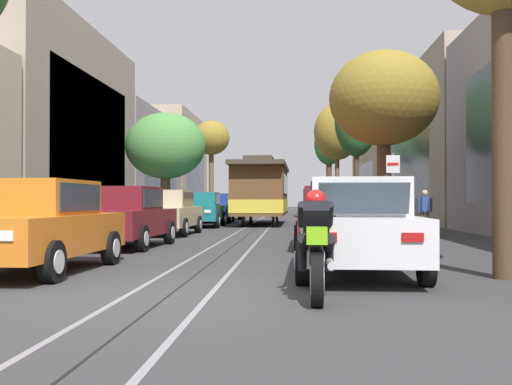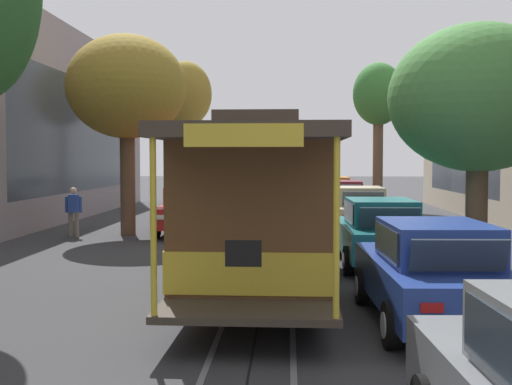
{
  "view_description": "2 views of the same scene",
  "coord_description": "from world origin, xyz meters",
  "px_view_note": "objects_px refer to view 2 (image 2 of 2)",
  "views": [
    {
      "loc": [
        1.61,
        -8.0,
        1.23
      ],
      "look_at": [
        -0.75,
        31.01,
        1.7
      ],
      "focal_mm": 43.65,
      "sensor_mm": 36.0,
      "label": 1
    },
    {
      "loc": [
        -0.46,
        35.66,
        2.55
      ],
      "look_at": [
        0.75,
        11.34,
        1.25
      ],
      "focal_mm": 45.57,
      "sensor_mm": 36.0,
      "label": 2
    }
  ],
  "objects_px": {
    "parked_car_maroon_second_right": "(216,199)",
    "street_tree_kerb_left_second": "(478,99)",
    "parked_car_orange_near_left": "(334,192)",
    "street_tree_kerb_right_second": "(127,88)",
    "parked_car_teal_fourth_left": "(380,232)",
    "parked_car_red_mid_right": "(190,210)",
    "pedestrian_on_right_pavement": "(74,209)",
    "parked_car_blue_fifth_left": "(434,273)",
    "parked_car_white_near_right": "(228,192)",
    "cable_car_trolley": "(264,204)",
    "street_tree_kerb_right_near": "(185,96)",
    "motorcycle_with_rider": "(246,192)",
    "street_sign_post": "(173,182)",
    "parked_car_beige_mid_left": "(359,210)",
    "street_tree_kerb_left_near": "(378,98)",
    "parked_car_maroon_second_left": "(343,199)",
    "fire_hydrant": "(385,211)"
  },
  "relations": [
    {
      "from": "parked_car_orange_near_left",
      "to": "street_tree_kerb_right_near",
      "type": "distance_m",
      "value": 9.18
    },
    {
      "from": "parked_car_orange_near_left",
      "to": "street_tree_kerb_left_second",
      "type": "bearing_deg",
      "value": 95.2
    },
    {
      "from": "street_sign_post",
      "to": "parked_car_blue_fifth_left",
      "type": "bearing_deg",
      "value": 112.68
    },
    {
      "from": "street_tree_kerb_right_second",
      "to": "cable_car_trolley",
      "type": "distance_m",
      "value": 10.39
    },
    {
      "from": "parked_car_teal_fourth_left",
      "to": "street_tree_kerb_left_near",
      "type": "distance_m",
      "value": 17.94
    },
    {
      "from": "street_tree_kerb_right_near",
      "to": "cable_car_trolley",
      "type": "xyz_separation_m",
      "value": [
        -4.91,
        21.16,
        -4.11
      ]
    },
    {
      "from": "parked_car_red_mid_right",
      "to": "street_sign_post",
      "type": "relative_size",
      "value": 1.74
    },
    {
      "from": "parked_car_maroon_second_left",
      "to": "parked_car_blue_fifth_left",
      "type": "bearing_deg",
      "value": 89.61
    },
    {
      "from": "street_tree_kerb_left_near",
      "to": "street_sign_post",
      "type": "bearing_deg",
      "value": 32.63
    },
    {
      "from": "parked_car_teal_fourth_left",
      "to": "parked_car_red_mid_right",
      "type": "distance_m",
      "value": 8.35
    },
    {
      "from": "parked_car_orange_near_left",
      "to": "street_tree_kerb_right_second",
      "type": "height_order",
      "value": "street_tree_kerb_right_second"
    },
    {
      "from": "parked_car_orange_near_left",
      "to": "motorcycle_with_rider",
      "type": "distance_m",
      "value": 5.32
    },
    {
      "from": "street_tree_kerb_left_near",
      "to": "motorcycle_with_rider",
      "type": "xyz_separation_m",
      "value": [
        6.8,
        -3.23,
        -4.87
      ]
    },
    {
      "from": "parked_car_blue_fifth_left",
      "to": "cable_car_trolley",
      "type": "relative_size",
      "value": 0.48
    },
    {
      "from": "pedestrian_on_right_pavement",
      "to": "fire_hydrant",
      "type": "xyz_separation_m",
      "value": [
        -10.75,
        -5.53,
        -0.48
      ]
    },
    {
      "from": "parked_car_red_mid_right",
      "to": "parked_car_orange_near_left",
      "type": "bearing_deg",
      "value": -115.98
    },
    {
      "from": "parked_car_white_near_right",
      "to": "cable_car_trolley",
      "type": "height_order",
      "value": "cable_car_trolley"
    },
    {
      "from": "street_tree_kerb_left_second",
      "to": "parked_car_teal_fourth_left",
      "type": "bearing_deg",
      "value": -31.75
    },
    {
      "from": "parked_car_orange_near_left",
      "to": "parked_car_red_mid_right",
      "type": "bearing_deg",
      "value": 64.02
    },
    {
      "from": "street_tree_kerb_right_second",
      "to": "parked_car_orange_near_left",
      "type": "bearing_deg",
      "value": -122.3
    },
    {
      "from": "parked_car_blue_fifth_left",
      "to": "street_sign_post",
      "type": "relative_size",
      "value": 1.76
    },
    {
      "from": "parked_car_maroon_second_left",
      "to": "parked_car_teal_fourth_left",
      "type": "bearing_deg",
      "value": 89.18
    },
    {
      "from": "parked_car_red_mid_right",
      "to": "parked_car_blue_fifth_left",
      "type": "bearing_deg",
      "value": 115.19
    },
    {
      "from": "street_tree_kerb_left_near",
      "to": "parked_car_beige_mid_left",
      "type": "bearing_deg",
      "value": 79.05
    },
    {
      "from": "parked_car_blue_fifth_left",
      "to": "street_tree_kerb_right_second",
      "type": "xyz_separation_m",
      "value": [
        7.52,
        -11.24,
        4.03
      ]
    },
    {
      "from": "fire_hydrant",
      "to": "cable_car_trolley",
      "type": "bearing_deg",
      "value": 72.22
    },
    {
      "from": "street_tree_kerb_left_second",
      "to": "street_sign_post",
      "type": "xyz_separation_m",
      "value": [
        8.83,
        -12.44,
        -2.23
      ]
    },
    {
      "from": "street_tree_kerb_left_near",
      "to": "parked_car_maroon_second_right",
      "type": "bearing_deg",
      "value": 33.97
    },
    {
      "from": "parked_car_blue_fifth_left",
      "to": "pedestrian_on_right_pavement",
      "type": "height_order",
      "value": "pedestrian_on_right_pavement"
    },
    {
      "from": "parked_car_white_near_right",
      "to": "street_tree_kerb_right_second",
      "type": "height_order",
      "value": "street_tree_kerb_right_second"
    },
    {
      "from": "parked_car_maroon_second_right",
      "to": "street_tree_kerb_left_second",
      "type": "bearing_deg",
      "value": 118.36
    },
    {
      "from": "street_tree_kerb_right_near",
      "to": "cable_car_trolley",
      "type": "distance_m",
      "value": 22.11
    },
    {
      "from": "street_tree_kerb_left_second",
      "to": "street_tree_kerb_right_near",
      "type": "relative_size",
      "value": 0.72
    },
    {
      "from": "parked_car_beige_mid_left",
      "to": "street_tree_kerb_left_second",
      "type": "height_order",
      "value": "street_tree_kerb_left_second"
    },
    {
      "from": "street_tree_kerb_right_second",
      "to": "fire_hydrant",
      "type": "bearing_deg",
      "value": -152.22
    },
    {
      "from": "parked_car_teal_fourth_left",
      "to": "pedestrian_on_right_pavement",
      "type": "height_order",
      "value": "pedestrian_on_right_pavement"
    },
    {
      "from": "parked_car_maroon_second_left",
      "to": "street_sign_post",
      "type": "height_order",
      "value": "street_sign_post"
    },
    {
      "from": "parked_car_maroon_second_right",
      "to": "fire_hydrant",
      "type": "height_order",
      "value": "parked_car_maroon_second_right"
    },
    {
      "from": "parked_car_orange_near_left",
      "to": "parked_car_blue_fifth_left",
      "type": "relative_size",
      "value": 1.0
    },
    {
      "from": "parked_car_blue_fifth_left",
      "to": "street_sign_post",
      "type": "xyz_separation_m",
      "value": [
        6.98,
        -16.7,
        0.77
      ]
    },
    {
      "from": "cable_car_trolley",
      "to": "motorcycle_with_rider",
      "type": "relative_size",
      "value": 4.61
    },
    {
      "from": "cable_car_trolley",
      "to": "street_sign_post",
      "type": "height_order",
      "value": "cable_car_trolley"
    },
    {
      "from": "pedestrian_on_right_pavement",
      "to": "parked_car_orange_near_left",
      "type": "bearing_deg",
      "value": -125.81
    },
    {
      "from": "cable_car_trolley",
      "to": "parked_car_maroon_second_right",
      "type": "bearing_deg",
      "value": -80.0
    },
    {
      "from": "pedestrian_on_right_pavement",
      "to": "fire_hydrant",
      "type": "distance_m",
      "value": 12.1
    },
    {
      "from": "parked_car_orange_near_left",
      "to": "parked_car_maroon_second_left",
      "type": "distance_m",
      "value": 5.56
    },
    {
      "from": "parked_car_teal_fourth_left",
      "to": "street_tree_kerb_right_second",
      "type": "height_order",
      "value": "street_tree_kerb_right_second"
    },
    {
      "from": "parked_car_maroon_second_left",
      "to": "street_sign_post",
      "type": "distance_m",
      "value": 7.22
    },
    {
      "from": "parked_car_maroon_second_left",
      "to": "parked_car_red_mid_right",
      "type": "height_order",
      "value": "same"
    },
    {
      "from": "parked_car_teal_fourth_left",
      "to": "cable_car_trolley",
      "type": "bearing_deg",
      "value": 47.12
    }
  ]
}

